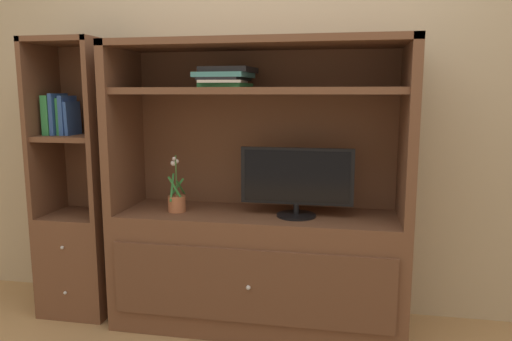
# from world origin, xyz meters

# --- Properties ---
(painted_rear_wall) EXTENTS (6.00, 0.10, 2.80)m
(painted_rear_wall) POSITION_xyz_m (0.00, 0.75, 1.40)
(painted_rear_wall) COLOR tan
(painted_rear_wall) RESTS_ON ground_plane
(media_console) EXTENTS (1.63, 0.52, 1.61)m
(media_console) POSITION_xyz_m (0.00, 0.41, 0.51)
(media_console) COLOR brown
(media_console) RESTS_ON ground_plane
(tv_monitor) EXTENTS (0.61, 0.21, 0.38)m
(tv_monitor) POSITION_xyz_m (0.22, 0.37, 0.86)
(tv_monitor) COLOR black
(tv_monitor) RESTS_ON media_console
(potted_plant) EXTENTS (0.10, 0.14, 0.32)m
(potted_plant) POSITION_xyz_m (-0.46, 0.35, 0.73)
(potted_plant) COLOR #B26642
(potted_plant) RESTS_ON media_console
(magazine_stack) EXTENTS (0.31, 0.33, 0.11)m
(magazine_stack) POSITION_xyz_m (-0.18, 0.40, 1.41)
(magazine_stack) COLOR #338C4C
(magazine_stack) RESTS_ON media_console
(bookshelf_tall) EXTENTS (0.42, 0.39, 1.64)m
(bookshelf_tall) POSITION_xyz_m (-1.10, 0.41, 0.55)
(bookshelf_tall) COLOR brown
(bookshelf_tall) RESTS_ON ground_plane
(upright_book_row) EXTENTS (0.16, 0.17, 0.24)m
(upright_book_row) POSITION_xyz_m (-1.18, 0.40, 1.20)
(upright_book_row) COLOR #338C4C
(upright_book_row) RESTS_ON bookshelf_tall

